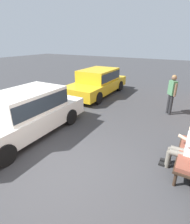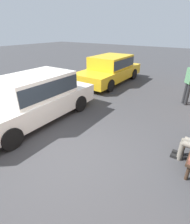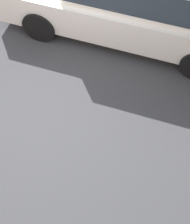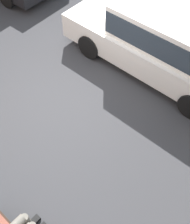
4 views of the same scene
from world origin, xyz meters
name	(u,v)px [view 2 (image 2 of 4)]	position (x,y,z in m)	size (l,w,h in m)	color
ground_plane	(66,154)	(0.00, 0.00, 0.00)	(60.00, 60.00, 0.00)	#38383A
parked_car_near	(110,68)	(-6.31, -2.49, 0.80)	(4.72, 2.04, 1.47)	gold
parked_car_mid	(35,96)	(-0.87, -2.15, 0.82)	(4.53, 1.88, 1.53)	white
pedestrian_standing	(190,80)	(-5.23, 1.78, 1.02)	(0.45, 0.38, 1.73)	#232326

